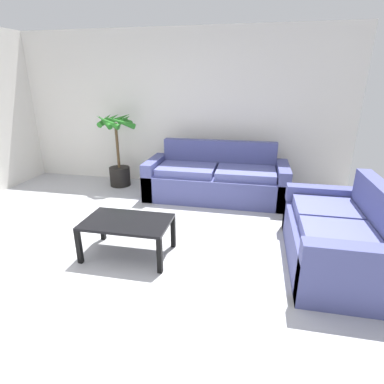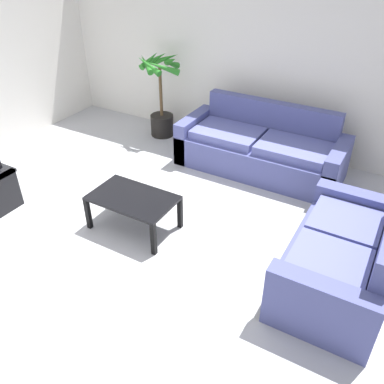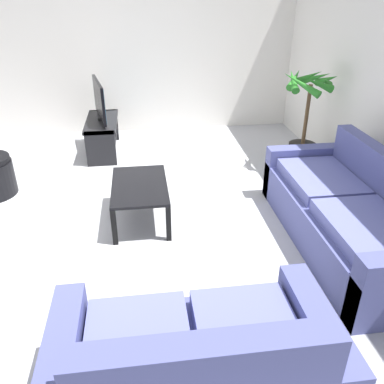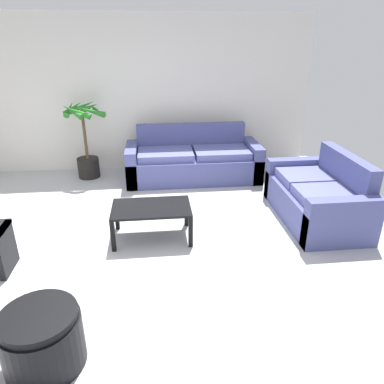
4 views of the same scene
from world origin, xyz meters
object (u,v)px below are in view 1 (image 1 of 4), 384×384
Objects in this scene: coffee_table at (127,225)px; couch_loveseat at (337,238)px; potted_palm at (118,154)px; couch_main at (216,180)px.

couch_loveseat is at bearing 7.11° from coffee_table.
couch_loveseat is 3.88m from potted_palm.
coffee_table is 2.50m from potted_palm.
potted_palm reaches higher than couch_loveseat.
couch_main is 2.27m from couch_loveseat.
couch_main is at bearing 69.71° from coffee_table.
couch_loveseat is (1.50, -1.70, -0.00)m from couch_main.
couch_main is at bearing -7.98° from potted_palm.
couch_main is 2.11m from coffee_table.
coffee_table is (-0.73, -1.98, 0.06)m from couch_main.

